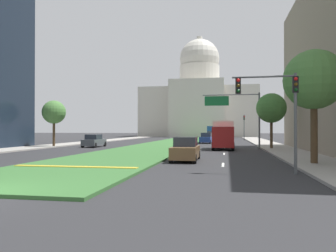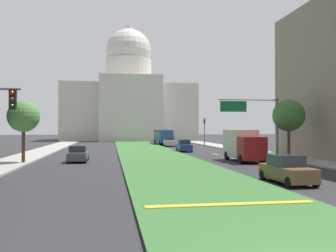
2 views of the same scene
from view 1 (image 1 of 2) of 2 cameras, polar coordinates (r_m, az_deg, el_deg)
name	(u,v)px [view 1 (image 1 of 2)]	position (r m, az deg, el deg)	size (l,w,h in m)	color
ground_plane	(178,142)	(58.66, 1.68, -2.79)	(260.00, 260.00, 0.00)	#2B2B2D
grass_median	(173,143)	(53.91, 0.93, -2.92)	(8.22, 86.66, 0.14)	#386B33
median_curb_nose	(75,167)	(19.78, -15.75, -6.76)	(7.40, 0.50, 0.04)	gold
lane_dashes_right	(225,145)	(49.52, 9.81, -3.20)	(0.16, 57.20, 0.01)	silver
sidewalk_left	(77,143)	(53.65, -15.47, -2.90)	(4.00, 86.66, 0.15)	#9E9991
sidewalk_right	(270,145)	(48.78, 17.14, -3.14)	(4.00, 86.66, 0.15)	#9E9991
capitol_building	(199,102)	(106.01, 5.42, 4.16)	(35.78, 23.22, 32.07)	beige
traffic_light_near_right	(278,100)	(18.06, 18.50, 4.20)	(3.34, 0.35, 5.20)	#515456
traffic_light_far_right	(244,124)	(68.33, 13.00, 0.32)	(0.28, 0.35, 5.20)	#515456
overhead_guide_sign	(237,109)	(38.99, 11.85, 2.97)	(6.52, 0.20, 6.50)	#515456
street_tree_right_near	(314,80)	(23.17, 23.85, 7.22)	(3.81, 3.81, 7.37)	#4C3823
street_tree_left_mid	(54,112)	(44.62, -19.08, 2.24)	(2.97, 2.97, 5.97)	#4C3823
street_tree_right_mid	(271,108)	(39.43, 17.39, 2.94)	(3.38, 3.38, 6.40)	#4C3823
sedan_lead_stopped	(186,150)	(24.05, 3.06, -4.11)	(1.89, 4.41, 1.74)	brown
sedan_midblock	(94,141)	(43.54, -12.65, -2.55)	(1.87, 4.17, 1.63)	#4C5156
sedan_distant	(206,138)	(54.02, 6.63, -2.13)	(2.10, 4.49, 1.72)	navy
sedan_far_horizon	(212,136)	(68.81, 7.58, -1.73)	(2.13, 4.72, 1.87)	#BCBCC1
box_truck_delivery	(223,135)	(38.16, 9.51, -1.48)	(2.40, 6.40, 3.20)	maroon
city_bus	(214,131)	(77.35, 7.91, -0.93)	(2.62, 11.00, 2.95)	#1E4C8C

